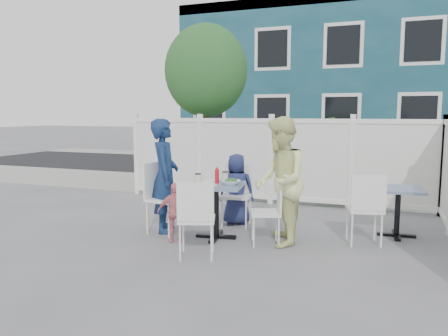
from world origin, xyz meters
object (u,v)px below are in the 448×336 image
(main_table, at_px, (216,196))
(man, at_px, (165,176))
(spare_table, at_px, (398,199))
(utility_cabinet, at_px, (175,156))
(chair_near, at_px, (196,214))
(chair_back, at_px, (237,190))
(chair_left, at_px, (161,192))
(toddler, at_px, (175,212))
(chair_right, at_px, (271,207))
(woman, at_px, (280,181))
(boy, at_px, (237,189))

(main_table, bearing_deg, man, 174.50)
(spare_table, bearing_deg, main_table, -157.91)
(utility_cabinet, bearing_deg, chair_near, -55.01)
(main_table, relative_size, man, 0.50)
(chair_back, xyz_separation_m, man, (-0.85, -0.72, 0.27))
(chair_left, distance_m, toddler, 0.53)
(chair_right, xyz_separation_m, woman, (0.10, 0.05, 0.33))
(utility_cabinet, distance_m, chair_left, 4.49)
(woman, bearing_deg, toddler, -92.42)
(spare_table, distance_m, chair_back, 2.29)
(utility_cabinet, relative_size, spare_table, 1.87)
(main_table, xyz_separation_m, woman, (0.87, 0.04, 0.25))
(main_table, distance_m, man, 0.85)
(man, distance_m, toddler, 0.68)
(man, height_order, woman, woman)
(chair_left, xyz_separation_m, chair_near, (0.94, -0.87, -0.04))
(chair_left, xyz_separation_m, chair_back, (0.87, 0.81, -0.04))
(main_table, xyz_separation_m, man, (-0.82, 0.08, 0.23))
(spare_table, relative_size, chair_right, 0.81)
(chair_left, bearing_deg, toddler, 57.69)
(chair_back, height_order, chair_near, chair_near)
(chair_right, xyz_separation_m, chair_back, (-0.74, 0.81, 0.04))
(utility_cabinet, xyz_separation_m, woman, (3.55, -4.05, 0.18))
(spare_table, height_order, man, man)
(main_table, relative_size, chair_right, 0.95)
(woman, bearing_deg, chair_right, -78.98)
(utility_cabinet, bearing_deg, toddler, -57.57)
(chair_right, bearing_deg, chair_near, 122.29)
(woman, bearing_deg, chair_near, -58.04)
(man, relative_size, toddler, 2.06)
(main_table, relative_size, chair_left, 0.81)
(man, bearing_deg, chair_back, -73.02)
(chair_near, bearing_deg, chair_right, 31.95)
(chair_near, height_order, boy, boy)
(utility_cabinet, relative_size, main_table, 1.60)
(chair_right, bearing_deg, chair_left, 70.23)
(chair_back, distance_m, chair_near, 1.68)
(chair_back, bearing_deg, woman, 130.16)
(chair_right, relative_size, chair_back, 0.92)
(utility_cabinet, distance_m, chair_near, 5.69)
(chair_left, bearing_deg, utility_cabinet, -147.92)
(boy, distance_m, toddler, 1.25)
(main_table, bearing_deg, woman, 2.68)
(toddler, bearing_deg, main_table, 12.82)
(toddler, bearing_deg, chair_near, -66.63)
(main_table, distance_m, spare_table, 2.51)
(chair_left, bearing_deg, spare_table, 114.55)
(spare_table, xyz_separation_m, chair_near, (-2.22, -1.82, 0.01))
(spare_table, bearing_deg, boy, -176.97)
(chair_near, height_order, toddler, chair_near)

